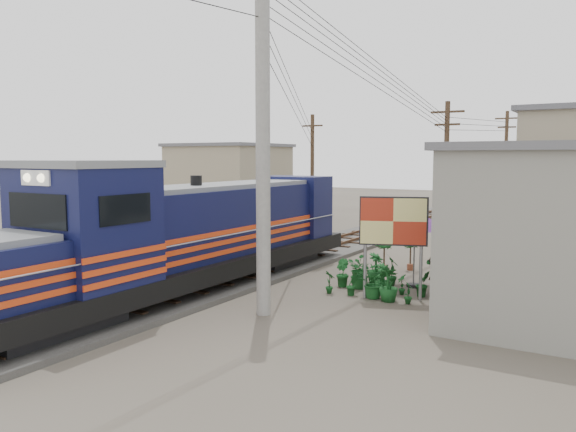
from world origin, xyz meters
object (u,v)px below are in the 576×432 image
Objects in this scene: market_umbrella at (415,220)px; vendor at (439,270)px; billboard at (393,224)px; locomotive at (185,238)px.

vendor is (1.13, -1.04, -1.38)m from market_umbrella.
vendor is at bearing 19.18° from billboard.
billboard is at bearing 23.53° from locomotive.
vendor is (1.15, 0.94, -1.44)m from billboard.
market_umbrella reaches higher than vendor.
locomotive is at bearing -2.25° from vendor.
locomotive is 5.26× the size of billboard.
billboard is 1.23× the size of market_umbrella.
locomotive reaches higher than market_umbrella.
locomotive is 7.58m from market_umbrella.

